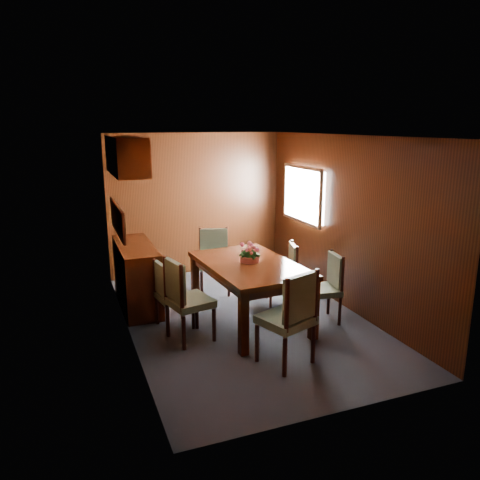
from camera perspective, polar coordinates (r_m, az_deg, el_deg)
name	(u,v)px	position (r m, az deg, el deg)	size (l,w,h in m)	color
ground	(245,319)	(6.35, 0.56, -9.58)	(4.50, 4.50, 0.00)	#363C49
room_shell	(228,195)	(6.16, -1.45, 5.50)	(3.06, 4.52, 2.41)	black
sideboard	(137,276)	(6.80, -12.47, -4.25)	(0.48, 1.40, 0.90)	black
dining_table	(250,271)	(6.04, 1.20, -3.83)	(1.19, 1.79, 0.81)	black
chair_left_near	(184,296)	(5.59, -6.85, -6.75)	(0.56, 0.58, 1.03)	black
chair_left_far	(169,291)	(5.98, -8.63, -6.20)	(0.46, 0.47, 0.88)	black
chair_right_near	(327,284)	(6.24, 10.59, -5.25)	(0.48, 0.50, 0.92)	black
chair_right_far	(286,270)	(6.78, 5.61, -3.65)	(0.51, 0.52, 0.89)	black
chair_head	(291,313)	(5.02, 6.29, -8.89)	(0.64, 0.63, 1.07)	black
chair_foot	(214,257)	(7.21, -3.16, -2.07)	(0.57, 0.56, 0.99)	black
flower_centerpiece	(250,252)	(6.02, 1.19, -1.48)	(0.27, 0.27, 0.27)	#C94F3D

